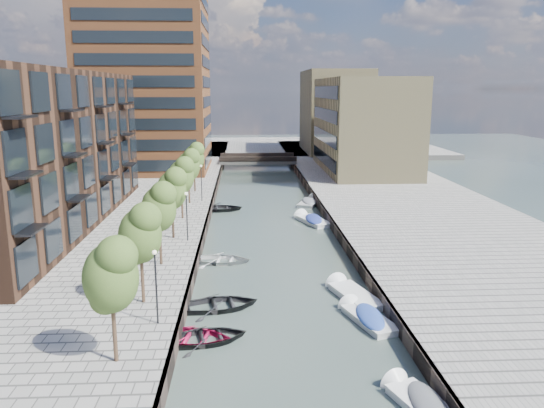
{
  "coord_description": "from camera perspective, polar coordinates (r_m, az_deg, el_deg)",
  "views": [
    {
      "loc": [
        -2.49,
        -18.93,
        13.39
      ],
      "look_at": [
        0.0,
        26.48,
        3.5
      ],
      "focal_mm": 35.0,
      "sensor_mm": 36.0,
      "label": 1
    }
  ],
  "objects": [
    {
      "name": "tree_0",
      "position": [
        25.05,
        -16.98,
        -7.12
      ],
      "size": [
        2.5,
        2.5,
        5.95
      ],
      "color": "#382619",
      "rests_on": "quay_left"
    },
    {
      "name": "tan_block_near",
      "position": [
        83.19,
        9.82,
        8.38
      ],
      "size": [
        12.0,
        25.0,
        14.0
      ],
      "primitive_type": "cube",
      "color": "tan",
      "rests_on": "quay_right"
    },
    {
      "name": "lamp_1",
      "position": [
        44.31,
        -9.16,
        -0.77
      ],
      "size": [
        0.24,
        0.24,
        4.12
      ],
      "color": "black",
      "rests_on": "quay_left"
    },
    {
      "name": "quay_wall_right",
      "position": [
        60.94,
        5.04,
        0.01
      ],
      "size": [
        0.25,
        140.0,
        1.0
      ],
      "primitive_type": "cube",
      "color": "#332823",
      "rests_on": "ground"
    },
    {
      "name": "tan_block_far",
      "position": [
        108.61,
        6.77,
        9.87
      ],
      "size": [
        12.0,
        20.0,
        16.0
      ],
      "primitive_type": "cube",
      "color": "tan",
      "rests_on": "quay_right"
    },
    {
      "name": "quay_wall_left",
      "position": [
        60.44,
        -6.49,
        -0.13
      ],
      "size": [
        0.25,
        140.0,
        1.0
      ],
      "primitive_type": "cube",
      "color": "#332823",
      "rests_on": "ground"
    },
    {
      "name": "tree_3",
      "position": [
        45.07,
        -10.75,
        1.72
      ],
      "size": [
        2.5,
        2.5,
        5.95
      ],
      "color": "#382619",
      "rests_on": "quay_left"
    },
    {
      "name": "tree_5",
      "position": [
        58.8,
        -9.0,
        4.22
      ],
      "size": [
        2.5,
        2.5,
        5.95
      ],
      "color": "#382619",
      "rests_on": "quay_left"
    },
    {
      "name": "motorboat_1",
      "position": [
        25.06,
        15.86,
        -20.05
      ],
      "size": [
        3.01,
        4.82,
        1.52
      ],
      "color": "white",
      "rests_on": "ground"
    },
    {
      "name": "lamp_2",
      "position": [
        59.94,
        -7.61,
        2.68
      ],
      "size": [
        0.24,
        0.24,
        4.12
      ],
      "color": "black",
      "rests_on": "quay_left"
    },
    {
      "name": "quay_right",
      "position": [
        63.1,
        13.97,
        0.11
      ],
      "size": [
        20.0,
        140.0,
        1.0
      ],
      "primitive_type": "cube",
      "color": "gray",
      "rests_on": "ground"
    },
    {
      "name": "tree_4",
      "position": [
        51.92,
        -9.76,
        3.13
      ],
      "size": [
        2.5,
        2.5,
        5.95
      ],
      "color": "#382619",
      "rests_on": "quay_left"
    },
    {
      "name": "sloop_3",
      "position": [
        42.18,
        -5.46,
        -6.3
      ],
      "size": [
        4.94,
        3.82,
        0.94
      ],
      "primitive_type": "imported",
      "rotation": [
        0.0,
        0.0,
        1.44
      ],
      "color": "silver",
      "rests_on": "ground"
    },
    {
      "name": "water",
      "position": [
        60.49,
        -0.7,
        -0.52
      ],
      "size": [
        300.0,
        300.0,
        0.0
      ],
      "primitive_type": "plane",
      "color": "#38473F",
      "rests_on": "ground"
    },
    {
      "name": "motorboat_4",
      "position": [
        63.1,
        4.1,
        0.18
      ],
      "size": [
        3.44,
        5.34,
        1.69
      ],
      "color": "#B3B3B1",
      "rests_on": "ground"
    },
    {
      "name": "sloop_1",
      "position": [
        29.87,
        -6.97,
        -14.46
      ],
      "size": [
        5.04,
        4.09,
        0.92
      ],
      "primitive_type": "imported",
      "rotation": [
        0.0,
        0.0,
        1.8
      ],
      "color": "black",
      "rests_on": "ground"
    },
    {
      "name": "lamp_0",
      "position": [
        29.07,
        -12.39,
        -7.89
      ],
      "size": [
        0.24,
        0.24,
        4.12
      ],
      "color": "black",
      "rests_on": "quay_left"
    },
    {
      "name": "motorboat_0",
      "position": [
        32.53,
        10.06,
        -11.88
      ],
      "size": [
        2.93,
        4.91,
        1.55
      ],
      "color": "silver",
      "rests_on": "ground"
    },
    {
      "name": "car",
      "position": [
        78.94,
        7.19,
        3.61
      ],
      "size": [
        2.47,
        3.98,
        1.26
      ],
      "primitive_type": "imported",
      "rotation": [
        0.0,
        0.0,
        0.28
      ],
      "color": "#AFB0B4",
      "rests_on": "quay_right"
    },
    {
      "name": "sloop_4",
      "position": [
        59.89,
        -5.66,
        -0.71
      ],
      "size": [
        5.16,
        3.7,
        1.06
      ],
      "primitive_type": "imported",
      "rotation": [
        0.0,
        0.0,
        1.58
      ],
      "color": "black",
      "rests_on": "ground"
    },
    {
      "name": "sloop_2",
      "position": [
        30.02,
        -8.64,
        -14.38
      ],
      "size": [
        4.92,
        3.9,
        0.92
      ],
      "primitive_type": "imported",
      "rotation": [
        0.0,
        0.0,
        1.39
      ],
      "color": "#A4113E",
      "rests_on": "ground"
    },
    {
      "name": "apartment_block",
      "position": [
        52.25,
        -22.8,
        5.39
      ],
      "size": [
        8.0,
        38.0,
        14.0
      ],
      "primitive_type": "cube",
      "color": "#311D13",
      "rests_on": "quay_left"
    },
    {
      "name": "tree_1",
      "position": [
        31.58,
        -14.02,
        -2.94
      ],
      "size": [
        2.5,
        2.5,
        5.95
      ],
      "color": "#382619",
      "rests_on": "quay_left"
    },
    {
      "name": "motorboat_2",
      "position": [
        35.92,
        8.44,
        -9.59
      ],
      "size": [
        3.17,
        5.38,
        1.7
      ],
      "color": "white",
      "rests_on": "ground"
    },
    {
      "name": "far_closure",
      "position": [
        119.66,
        -1.93,
        6.08
      ],
      "size": [
        80.0,
        40.0,
        1.0
      ],
      "primitive_type": "cube",
      "color": "gray",
      "rests_on": "ground"
    },
    {
      "name": "tree_2",
      "position": [
        38.28,
        -12.1,
        -0.2
      ],
      "size": [
        2.5,
        2.5,
        5.95
      ],
      "color": "#382619",
      "rests_on": "quay_left"
    },
    {
      "name": "bridge",
      "position": [
        91.76,
        -1.56,
        4.75
      ],
      "size": [
        13.0,
        6.0,
        1.3
      ],
      "color": "gray",
      "rests_on": "ground"
    },
    {
      "name": "motorboat_3",
      "position": [
        54.53,
        4.24,
        -1.75
      ],
      "size": [
        3.56,
        5.46,
        1.72
      ],
      "color": "white",
      "rests_on": "ground"
    },
    {
      "name": "tower",
      "position": [
        85.22,
        -13.32,
        13.71
      ],
      "size": [
        18.0,
        18.0,
        30.0
      ],
      "primitive_type": "cube",
      "color": "brown",
      "rests_on": "quay_left"
    },
    {
      "name": "sloop_0",
      "position": [
        33.81,
        -5.64,
        -11.13
      ],
      "size": [
        5.46,
        4.35,
        1.01
      ],
      "primitive_type": "imported",
      "rotation": [
        0.0,
        0.0,
        1.76
      ],
      "color": "black",
      "rests_on": "ground"
    },
    {
      "name": "tree_6",
      "position": [
        65.71,
        -8.39,
        5.07
      ],
      "size": [
        2.5,
        2.5,
        5.95
      ],
      "color": "#382619",
      "rests_on": "quay_left"
    }
  ]
}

